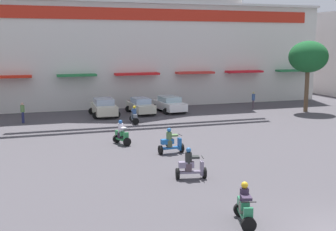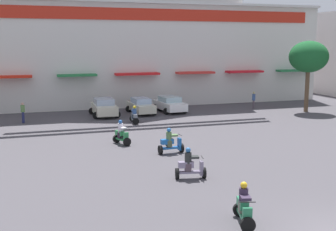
{
  "view_description": "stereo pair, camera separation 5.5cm",
  "coord_description": "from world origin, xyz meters",
  "px_view_note": "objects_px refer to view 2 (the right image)",
  "views": [
    {
      "loc": [
        -9.75,
        -10.61,
        6.28
      ],
      "look_at": [
        -1.07,
        16.46,
        1.46
      ],
      "focal_mm": 45.51,
      "sensor_mm": 36.0,
      "label": 1
    },
    {
      "loc": [
        -9.69,
        -10.62,
        6.28
      ],
      "look_at": [
        -1.07,
        16.46,
        1.46
      ],
      "focal_mm": 45.51,
      "sensor_mm": 36.0,
      "label": 2
    }
  ],
  "objects_px": {
    "scooter_rider_4": "(121,134)",
    "pedestrian_1": "(23,111)",
    "parked_car_0": "(104,107)",
    "scooter_rider_7": "(244,207)",
    "scooter_rider_6": "(171,143)",
    "scooter_rider_3": "(134,116)",
    "parked_car_2": "(170,104)",
    "pedestrian_0": "(254,99)",
    "scooter_rider_0": "(190,166)",
    "plaza_tree_3": "(309,57)",
    "parked_car_1": "(141,106)"
  },
  "relations": [
    {
      "from": "scooter_rider_7",
      "to": "pedestrian_1",
      "type": "relative_size",
      "value": 0.93
    },
    {
      "from": "scooter_rider_4",
      "to": "parked_car_0",
      "type": "bearing_deg",
      "value": 86.48
    },
    {
      "from": "plaza_tree_3",
      "to": "parked_car_0",
      "type": "relative_size",
      "value": 1.61
    },
    {
      "from": "pedestrian_1",
      "to": "pedestrian_0",
      "type": "bearing_deg",
      "value": 3.14
    },
    {
      "from": "pedestrian_1",
      "to": "scooter_rider_0",
      "type": "bearing_deg",
      "value": -66.09
    },
    {
      "from": "scooter_rider_7",
      "to": "pedestrian_1",
      "type": "xyz_separation_m",
      "value": [
        -7.72,
        22.71,
        0.33
      ]
    },
    {
      "from": "scooter_rider_4",
      "to": "pedestrian_0",
      "type": "xyz_separation_m",
      "value": [
        15.26,
        10.76,
        0.33
      ]
    },
    {
      "from": "scooter_rider_3",
      "to": "scooter_rider_7",
      "type": "relative_size",
      "value": 0.96
    },
    {
      "from": "scooter_rider_7",
      "to": "pedestrian_0",
      "type": "relative_size",
      "value": 0.92
    },
    {
      "from": "parked_car_2",
      "to": "scooter_rider_7",
      "type": "bearing_deg",
      "value": -101.91
    },
    {
      "from": "parked_car_0",
      "to": "pedestrian_0",
      "type": "height_order",
      "value": "pedestrian_0"
    },
    {
      "from": "scooter_rider_0",
      "to": "scooter_rider_7",
      "type": "distance_m",
      "value": 5.33
    },
    {
      "from": "scooter_rider_6",
      "to": "pedestrian_1",
      "type": "bearing_deg",
      "value": 123.18
    },
    {
      "from": "scooter_rider_4",
      "to": "scooter_rider_7",
      "type": "xyz_separation_m",
      "value": [
        1.69,
        -13.12,
        -0.02
      ]
    },
    {
      "from": "parked_car_0",
      "to": "pedestrian_1",
      "type": "height_order",
      "value": "pedestrian_1"
    },
    {
      "from": "pedestrian_1",
      "to": "scooter_rider_4",
      "type": "bearing_deg",
      "value": -57.88
    },
    {
      "from": "scooter_rider_4",
      "to": "plaza_tree_3",
      "type": "bearing_deg",
      "value": 21.83
    },
    {
      "from": "scooter_rider_6",
      "to": "scooter_rider_7",
      "type": "bearing_deg",
      "value": -93.2
    },
    {
      "from": "parked_car_1",
      "to": "scooter_rider_6",
      "type": "height_order",
      "value": "scooter_rider_6"
    },
    {
      "from": "pedestrian_1",
      "to": "parked_car_1",
      "type": "bearing_deg",
      "value": 8.54
    },
    {
      "from": "scooter_rider_4",
      "to": "pedestrian_1",
      "type": "xyz_separation_m",
      "value": [
        -6.02,
        9.6,
        0.31
      ]
    },
    {
      "from": "scooter_rider_6",
      "to": "scooter_rider_3",
      "type": "bearing_deg",
      "value": 89.08
    },
    {
      "from": "pedestrian_0",
      "to": "parked_car_0",
      "type": "bearing_deg",
      "value": 179.82
    },
    {
      "from": "parked_car_1",
      "to": "scooter_rider_4",
      "type": "relative_size",
      "value": 2.66
    },
    {
      "from": "plaza_tree_3",
      "to": "scooter_rider_3",
      "type": "distance_m",
      "value": 17.19
    },
    {
      "from": "scooter_rider_0",
      "to": "parked_car_2",
      "type": "bearing_deg",
      "value": 74.88
    },
    {
      "from": "scooter_rider_7",
      "to": "scooter_rider_3",
      "type": "bearing_deg",
      "value": 87.93
    },
    {
      "from": "parked_car_1",
      "to": "pedestrian_1",
      "type": "xyz_separation_m",
      "value": [
        -10.07,
        -1.51,
        0.21
      ]
    },
    {
      "from": "scooter_rider_4",
      "to": "scooter_rider_7",
      "type": "relative_size",
      "value": 1.01
    },
    {
      "from": "scooter_rider_7",
      "to": "pedestrian_0",
      "type": "bearing_deg",
      "value": 60.41
    },
    {
      "from": "plaza_tree_3",
      "to": "parked_car_1",
      "type": "xyz_separation_m",
      "value": [
        -14.94,
        3.5,
        -4.3
      ]
    },
    {
      "from": "parked_car_1",
      "to": "scooter_rider_7",
      "type": "distance_m",
      "value": 24.34
    },
    {
      "from": "parked_car_2",
      "to": "pedestrian_1",
      "type": "xyz_separation_m",
      "value": [
        -12.88,
        -1.75,
        0.21
      ]
    },
    {
      "from": "parked_car_1",
      "to": "scooter_rider_0",
      "type": "distance_m",
      "value": 19.05
    },
    {
      "from": "scooter_rider_3",
      "to": "scooter_rider_4",
      "type": "relative_size",
      "value": 0.96
    },
    {
      "from": "parked_car_0",
      "to": "scooter_rider_7",
      "type": "distance_m",
      "value": 23.95
    },
    {
      "from": "scooter_rider_0",
      "to": "scooter_rider_3",
      "type": "relative_size",
      "value": 1.01
    },
    {
      "from": "pedestrian_1",
      "to": "plaza_tree_3",
      "type": "bearing_deg",
      "value": -4.54
    },
    {
      "from": "parked_car_1",
      "to": "scooter_rider_0",
      "type": "bearing_deg",
      "value": -97.13
    },
    {
      "from": "scooter_rider_7",
      "to": "scooter_rider_0",
      "type": "bearing_deg",
      "value": 90.09
    },
    {
      "from": "scooter_rider_0",
      "to": "scooter_rider_6",
      "type": "xyz_separation_m",
      "value": [
        0.57,
        4.72,
        0.01
      ]
    },
    {
      "from": "scooter_rider_3",
      "to": "plaza_tree_3",
      "type": "bearing_deg",
      "value": 2.9
    },
    {
      "from": "scooter_rider_3",
      "to": "pedestrian_1",
      "type": "xyz_separation_m",
      "value": [
        -8.44,
        2.83,
        0.36
      ]
    },
    {
      "from": "parked_car_2",
      "to": "scooter_rider_7",
      "type": "distance_m",
      "value": 25.0
    },
    {
      "from": "pedestrian_1",
      "to": "parked_car_2",
      "type": "bearing_deg",
      "value": 7.73
    },
    {
      "from": "parked_car_0",
      "to": "parked_car_1",
      "type": "xyz_separation_m",
      "value": [
        3.39,
        0.3,
        -0.05
      ]
    },
    {
      "from": "parked_car_0",
      "to": "scooter_rider_0",
      "type": "bearing_deg",
      "value": -86.86
    },
    {
      "from": "scooter_rider_0",
      "to": "pedestrian_1",
      "type": "relative_size",
      "value": 0.91
    },
    {
      "from": "scooter_rider_4",
      "to": "scooter_rider_0",
      "type": "bearing_deg",
      "value": -77.79
    },
    {
      "from": "parked_car_1",
      "to": "scooter_rider_3",
      "type": "distance_m",
      "value": 4.64
    }
  ]
}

